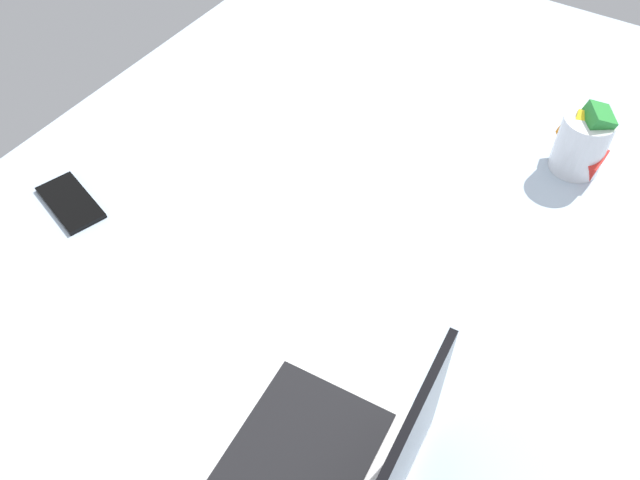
# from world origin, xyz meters

# --- Properties ---
(bed_mattress) EXTENTS (1.80, 1.40, 0.18)m
(bed_mattress) POSITION_xyz_m (0.00, 0.00, 0.09)
(bed_mattress) COLOR silver
(bed_mattress) RESTS_ON ground
(snack_cup) EXTENTS (0.10, 0.10, 0.14)m
(snack_cup) POSITION_xyz_m (-0.34, 0.21, 0.24)
(snack_cup) COLOR silver
(snack_cup) RESTS_ON bed_mattress
(cell_phone) EXTENTS (0.11, 0.15, 0.01)m
(cell_phone) POSITION_xyz_m (0.22, -0.50, 0.18)
(cell_phone) COLOR black
(cell_phone) RESTS_ON bed_mattress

